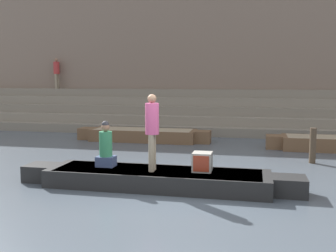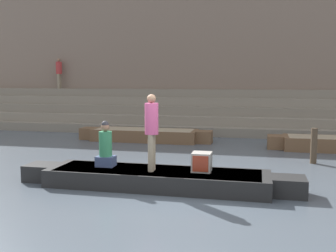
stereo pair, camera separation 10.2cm
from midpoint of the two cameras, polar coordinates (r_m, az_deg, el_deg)
The scene contains 10 objects.
ground_plane at distance 8.81m, azimuth 1.25°, elevation -9.82°, with size 120.00×120.00×0.00m, color #4C5660.
ghat_steps at distance 19.23m, azimuth 7.80°, elevation 1.41°, with size 36.00×3.22×2.02m.
back_wall at distance 20.98m, azimuth 8.40°, elevation 11.14°, with size 34.20×1.28×8.34m.
rowboat_main at distance 9.28m, azimuth -1.36°, elevation -7.55°, with size 6.68×1.43×0.41m.
person_standing at distance 9.00m, azimuth -2.07°, elevation -0.07°, with size 0.31×0.31×1.77m.
person_rowing at distance 9.66m, azimuth -8.75°, elevation -3.12°, with size 0.44×0.34×1.12m.
tv_set at distance 9.10m, azimuth 5.24°, elevation -5.21°, with size 0.44×0.45×0.44m.
moored_boat_distant at distance 16.16m, azimuth -3.23°, elevation -1.27°, with size 5.53×1.28×0.48m.
mooring_post at distance 12.60m, azimuth 20.62°, elevation -2.71°, with size 0.19×0.19×1.07m, color #473828.
person_on_steps at distance 22.62m, azimuth -15.41°, elevation 7.68°, with size 0.33×0.33×1.65m.
Camera 2 is at (1.76, -8.26, 2.52)m, focal length 42.00 mm.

